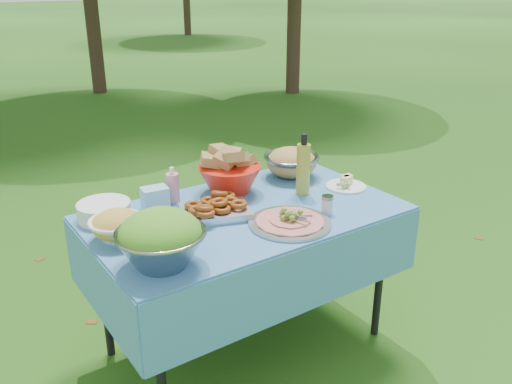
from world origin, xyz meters
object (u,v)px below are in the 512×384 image
Objects in this scene: pasta_bowl_steel at (291,162)px; bread_bowl at (230,172)px; oil_bottle at (303,164)px; salad_bowl at (161,239)px; picnic_table at (246,281)px; charcuterie_platter at (290,216)px; plate_stack at (104,211)px.

bread_bowl is at bearing -178.38° from pasta_bowl_steel.
salad_bowl is at bearing -163.36° from oil_bottle.
pasta_bowl_steel reaches higher than picnic_table.
salad_bowl is (-0.55, -0.25, 0.49)m from picnic_table.
oil_bottle is (0.30, -0.23, 0.05)m from bread_bowl.
pasta_bowl_steel is (0.41, 0.01, -0.03)m from bread_bowl.
pasta_bowl_steel is 0.81× the size of charcuterie_platter.
salad_bowl is 0.55m from plate_stack.
salad_bowl reaches higher than pasta_bowl_steel.
oil_bottle reaches higher than bread_bowl.
charcuterie_platter is at bearing -137.34° from oil_bottle.
plate_stack is at bearing 152.78° from picnic_table.
salad_bowl is 0.64m from charcuterie_platter.
pasta_bowl_steel is at bearing 1.62° from bread_bowl.
picnic_table is 0.72m from pasta_bowl_steel.
oil_bottle is (0.92, 0.27, 0.04)m from salad_bowl.
pasta_bowl_steel is at bearing 26.58° from salad_bowl.
oil_bottle is (-0.11, -0.24, 0.08)m from pasta_bowl_steel.
bread_bowl is 1.03× the size of oil_bottle.
pasta_bowl_steel is at bearing 51.69° from charcuterie_platter.
bread_bowl reaches higher than charcuterie_platter.
bread_bowl reaches higher than plate_stack.
salad_bowl is 1.15m from pasta_bowl_steel.
oil_bottle is at bearing -37.86° from bread_bowl.
oil_bottle is at bearing -15.93° from plate_stack.
plate_stack is 0.65× the size of charcuterie_platter.
pasta_bowl_steel is 0.64m from charcuterie_platter.
salad_bowl reaches higher than picnic_table.
charcuterie_platter is at bearing -69.53° from picnic_table.
plate_stack is 0.99m from oil_bottle.
salad_bowl is at bearing -178.78° from charcuterie_platter.
plate_stack reaches higher than picnic_table.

